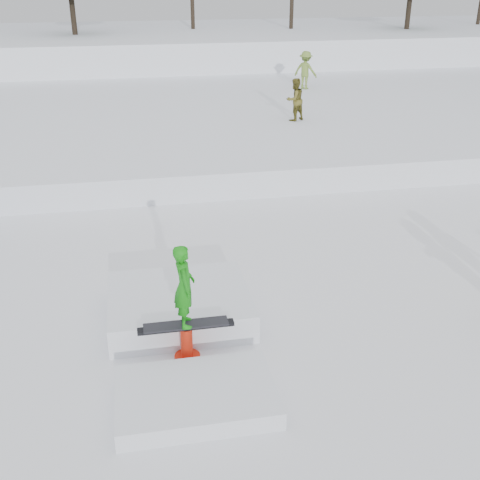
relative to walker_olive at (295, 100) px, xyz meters
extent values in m
plane|color=white|center=(-4.59, -12.69, -1.56)|extent=(120.00, 120.00, 0.00)
cube|color=white|center=(-4.59, 17.31, -0.36)|extent=(60.00, 14.00, 2.40)
cube|color=white|center=(-4.59, 3.31, -1.16)|extent=(50.00, 18.00, 0.80)
cylinder|color=black|center=(-8.59, 15.81, 1.84)|extent=(0.30, 0.30, 2.00)
cylinder|color=black|center=(11.41, 15.31, 1.84)|extent=(0.30, 0.30, 2.00)
imported|color=brown|center=(0.00, 0.00, 0.00)|extent=(0.92, 0.85, 1.53)
imported|color=olive|center=(2.15, 5.89, 0.08)|extent=(1.23, 1.19, 1.69)
cube|color=white|center=(-5.42, -11.59, -1.29)|extent=(2.60, 2.20, 0.54)
cube|color=white|center=(-5.42, -14.09, -1.41)|extent=(2.40, 1.60, 0.30)
cylinder|color=red|center=(-5.42, -12.89, -1.53)|extent=(0.44, 0.44, 0.06)
cylinder|color=red|center=(-5.42, -12.89, -1.26)|extent=(0.20, 0.20, 0.60)
cube|color=black|center=(-5.42, -12.89, -0.93)|extent=(1.60, 0.16, 0.06)
cube|color=black|center=(-5.42, -12.89, -0.89)|extent=(1.40, 0.28, 0.03)
imported|color=#138410|center=(-5.42, -12.89, -0.16)|extent=(0.34, 0.52, 1.42)
camera|label=1|loc=(-6.13, -21.33, 4.53)|focal=45.00mm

